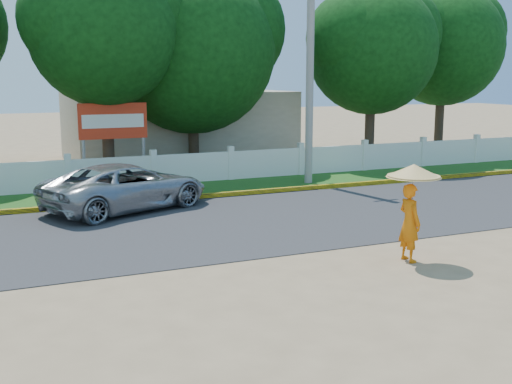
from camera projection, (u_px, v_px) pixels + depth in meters
ground at (295, 270)px, 13.20m from camera, size 120.00×120.00×0.00m
road at (219, 224)px, 17.25m from camera, size 60.00×7.00×0.02m
grass_verge at (165, 192)px, 21.98m from camera, size 60.00×3.50×0.03m
curb at (180, 198)px, 20.44m from camera, size 40.00×0.18×0.16m
fence at (154, 170)px, 23.19m from camera, size 40.00×0.10×1.10m
building_near at (178, 125)px, 30.31m from camera, size 10.00×6.00×3.20m
utility_pole at (310, 64)px, 22.94m from camera, size 0.28×0.28×8.70m
vehicle at (126, 187)px, 18.93m from camera, size 5.55×4.09×1.40m
monk_with_parasol at (411, 198)px, 13.62m from camera, size 1.16×1.16×2.11m
billboard at (113, 125)px, 23.42m from camera, size 2.50×0.13×2.95m
tree_row at (160, 48)px, 25.32m from camera, size 34.89×7.78×8.44m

